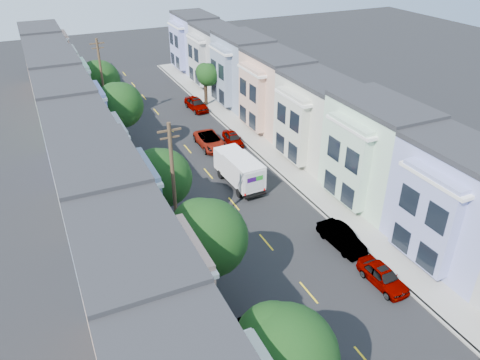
% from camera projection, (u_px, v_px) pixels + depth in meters
% --- Properties ---
extents(ground, '(160.00, 160.00, 0.00)m').
position_uv_depth(ground, '(266.00, 242.00, 35.51)').
color(ground, black).
rests_on(ground, ground).
extents(road_slab, '(12.00, 70.00, 0.02)m').
position_uv_depth(road_slab, '(197.00, 161.00, 47.35)').
color(road_slab, black).
rests_on(road_slab, ground).
extents(curb_left, '(0.30, 70.00, 0.15)m').
position_uv_depth(curb_left, '(139.00, 172.00, 45.10)').
color(curb_left, gray).
rests_on(curb_left, ground).
extents(curb_right, '(0.30, 70.00, 0.15)m').
position_uv_depth(curb_right, '(251.00, 149.00, 49.53)').
color(curb_right, gray).
rests_on(curb_right, ground).
extents(sidewalk_left, '(2.60, 70.00, 0.15)m').
position_uv_depth(sidewalk_left, '(125.00, 175.00, 44.62)').
color(sidewalk_left, gray).
rests_on(sidewalk_left, ground).
extents(sidewalk_right, '(2.60, 70.00, 0.15)m').
position_uv_depth(sidewalk_right, '(262.00, 147.00, 50.01)').
color(sidewalk_right, gray).
rests_on(sidewalk_right, ground).
extents(centerline, '(0.12, 70.00, 0.01)m').
position_uv_depth(centerline, '(197.00, 161.00, 47.35)').
color(centerline, gold).
rests_on(centerline, ground).
extents(townhouse_row_left, '(5.00, 70.00, 8.50)m').
position_uv_depth(townhouse_row_left, '(84.00, 184.00, 43.27)').
color(townhouse_row_left, beige).
rests_on(townhouse_row_left, ground).
extents(townhouse_row_right, '(5.00, 70.00, 8.50)m').
position_uv_depth(townhouse_row_right, '(293.00, 141.00, 51.44)').
color(townhouse_row_right, beige).
rests_on(townhouse_row_right, ground).
extents(tree_a, '(4.70, 4.70, 7.32)m').
position_uv_depth(tree_a, '(284.00, 358.00, 20.23)').
color(tree_a, black).
rests_on(tree_a, ground).
extents(tree_b, '(4.70, 4.70, 7.57)m').
position_uv_depth(tree_b, '(207.00, 239.00, 27.29)').
color(tree_b, black).
rests_on(tree_b, ground).
extents(tree_c, '(4.50, 4.50, 6.66)m').
position_uv_depth(tree_c, '(161.00, 178.00, 35.19)').
color(tree_c, black).
rests_on(tree_c, ground).
extents(tree_d, '(4.48, 4.48, 7.76)m').
position_uv_depth(tree_d, '(120.00, 106.00, 45.60)').
color(tree_d, black).
rests_on(tree_d, ground).
extents(tree_e, '(4.70, 4.70, 7.10)m').
position_uv_depth(tree_e, '(99.00, 81.00, 55.01)').
color(tree_e, black).
rests_on(tree_e, ground).
extents(tree_far_r, '(2.91, 2.91, 5.50)m').
position_uv_depth(tree_far_r, '(207.00, 75.00, 59.34)').
color(tree_far_r, black).
rests_on(tree_far_r, ground).
extents(utility_pole_near, '(1.60, 0.26, 10.00)m').
position_uv_depth(utility_pole_near, '(174.00, 190.00, 32.24)').
color(utility_pole_near, '#42301E').
rests_on(utility_pole_near, ground).
extents(utility_pole_far, '(1.60, 0.26, 10.00)m').
position_uv_depth(utility_pole_far, '(103.00, 83.00, 52.77)').
color(utility_pole_far, '#42301E').
rests_on(utility_pole_far, ground).
extents(fedex_truck, '(2.32, 6.03, 2.89)m').
position_uv_depth(fedex_truck, '(239.00, 169.00, 42.39)').
color(fedex_truck, silver).
rests_on(fedex_truck, ground).
extents(lead_sedan, '(2.52, 5.28, 1.45)m').
position_uv_depth(lead_sedan, '(210.00, 141.00, 49.79)').
color(lead_sedan, black).
rests_on(lead_sedan, ground).
extents(parked_left_b, '(1.72, 4.52, 1.49)m').
position_uv_depth(parked_left_b, '(266.00, 345.00, 26.07)').
color(parked_left_b, black).
rests_on(parked_left_b, ground).
extents(parked_left_c, '(1.94, 4.71, 1.53)m').
position_uv_depth(parked_left_c, '(195.00, 235.00, 35.09)').
color(parked_left_c, '#94969A').
rests_on(parked_left_c, ground).
extents(parked_left_d, '(1.87, 4.23, 1.26)m').
position_uv_depth(parked_left_d, '(161.00, 182.00, 42.33)').
color(parked_left_d, '#53050D').
rests_on(parked_left_d, ground).
extents(parked_right_a, '(1.72, 4.23, 1.36)m').
position_uv_depth(parked_right_a, '(383.00, 276.00, 31.17)').
color(parked_right_a, '#2F3134').
rests_on(parked_right_a, ground).
extents(parked_right_b, '(1.73, 4.38, 1.44)m').
position_uv_depth(parked_right_b, '(341.00, 238.00, 34.83)').
color(parked_right_b, '#A9ADBD').
rests_on(parked_right_b, ground).
extents(parked_right_c, '(1.87, 4.10, 1.29)m').
position_uv_depth(parked_right_c, '(233.00, 139.00, 50.52)').
color(parked_right_c, black).
rests_on(parked_right_c, ground).
extents(parked_right_d, '(2.11, 4.87, 1.55)m').
position_uv_depth(parked_right_d, '(196.00, 104.00, 59.44)').
color(parked_right_d, '#0B1233').
rests_on(parked_right_d, ground).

